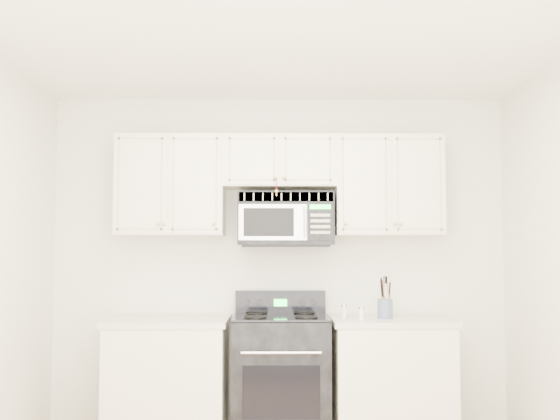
{
  "coord_description": "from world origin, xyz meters",
  "views": [
    {
      "loc": [
        -0.04,
        -3.12,
        1.42
      ],
      "look_at": [
        0.0,
        1.3,
        1.7
      ],
      "focal_mm": 40.0,
      "sensor_mm": 36.0,
      "label": 1
    }
  ],
  "objects": [
    {
      "name": "base_cabinet_right",
      "position": [
        0.8,
        1.44,
        0.43
      ],
      "size": [
        0.86,
        0.65,
        0.92
      ],
      "color": "beige",
      "rests_on": "ground"
    },
    {
      "name": "shaker_pepper",
      "position": [
        0.57,
        1.28,
        0.97
      ],
      "size": [
        0.04,
        0.04,
        0.09
      ],
      "color": "silver",
      "rests_on": "base_cabinet_right"
    },
    {
      "name": "upper_cabinets",
      "position": [
        -0.0,
        1.58,
        1.93
      ],
      "size": [
        2.44,
        0.37,
        0.75
      ],
      "color": "beige",
      "rests_on": "ground"
    },
    {
      "name": "utensil_crock",
      "position": [
        0.76,
        1.41,
        1.0
      ],
      "size": [
        0.11,
        0.11,
        0.29
      ],
      "color": "#46546B",
      "rests_on": "base_cabinet_right"
    },
    {
      "name": "range",
      "position": [
        0.01,
        1.46,
        0.48
      ],
      "size": [
        0.69,
        0.63,
        1.1
      ],
      "color": "black",
      "rests_on": "ground"
    },
    {
      "name": "shaker_salt",
      "position": [
        0.46,
        1.39,
        0.97
      ],
      "size": [
        0.04,
        0.04,
        0.1
      ],
      "color": "silver",
      "rests_on": "base_cabinet_right"
    },
    {
      "name": "room",
      "position": [
        0.0,
        0.0,
        1.3
      ],
      "size": [
        3.51,
        3.51,
        2.61
      ],
      "color": "#9D6A3E",
      "rests_on": "ground"
    },
    {
      "name": "microwave",
      "position": [
        0.04,
        1.57,
        1.65
      ],
      "size": [
        0.71,
        0.4,
        0.39
      ],
      "color": "black",
      "rests_on": "ground"
    },
    {
      "name": "base_cabinet_left",
      "position": [
        -0.8,
        1.44,
        0.43
      ],
      "size": [
        0.86,
        0.65,
        0.92
      ],
      "color": "beige",
      "rests_on": "ground"
    }
  ]
}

